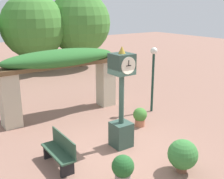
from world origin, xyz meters
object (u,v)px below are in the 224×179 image
(potted_plant_near_right, at_px, (140,116))
(park_bench, at_px, (60,151))
(potted_plant_far_left, at_px, (183,155))
(lamp_post, at_px, (153,69))
(potted_plant_near_left, at_px, (123,169))
(pedestal_clock, at_px, (121,101))

(potted_plant_near_right, xyz_separation_m, park_bench, (-3.56, -0.79, 0.05))
(potted_plant_far_left, xyz_separation_m, lamp_post, (2.42, 3.82, 1.33))
(potted_plant_near_right, relative_size, park_bench, 0.50)
(lamp_post, bearing_deg, potted_plant_near_right, -147.50)
(potted_plant_near_left, xyz_separation_m, park_bench, (-0.92, 1.66, 0.01))
(potted_plant_far_left, distance_m, lamp_post, 4.72)
(potted_plant_near_right, relative_size, lamp_post, 0.26)
(potted_plant_far_left, distance_m, park_bench, 3.32)
(park_bench, height_order, lamp_post, lamp_post)
(potted_plant_near_right, bearing_deg, potted_plant_near_left, -137.02)
(potted_plant_far_left, bearing_deg, potted_plant_near_left, 163.41)
(potted_plant_far_left, bearing_deg, lamp_post, 57.67)
(potted_plant_near_left, bearing_deg, pedestal_clock, 54.68)
(potted_plant_near_left, xyz_separation_m, potted_plant_far_left, (1.61, -0.48, 0.08))
(pedestal_clock, bearing_deg, lamp_post, 30.95)
(pedestal_clock, bearing_deg, potted_plant_near_left, -125.32)
(potted_plant_near_left, relative_size, park_bench, 0.55)
(potted_plant_near_left, xyz_separation_m, lamp_post, (4.03, 3.34, 1.41))
(potted_plant_near_right, distance_m, lamp_post, 2.20)
(park_bench, bearing_deg, potted_plant_far_left, 49.87)
(pedestal_clock, distance_m, potted_plant_near_right, 2.04)
(pedestal_clock, bearing_deg, potted_plant_near_right, 29.43)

